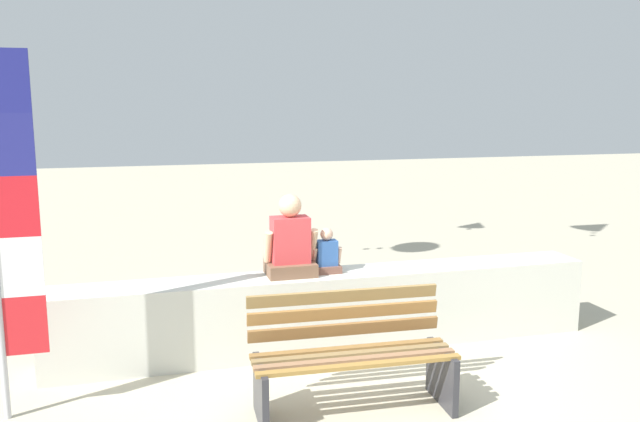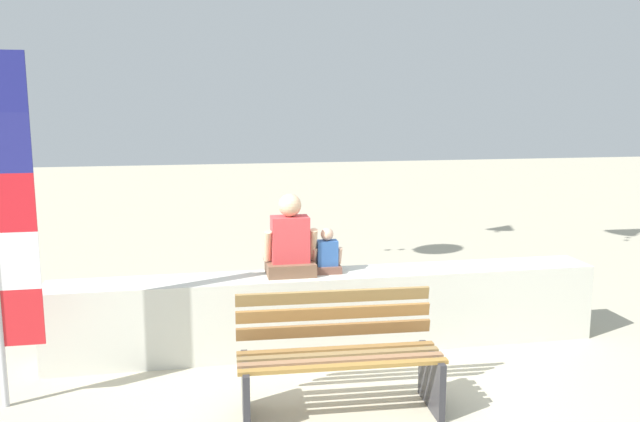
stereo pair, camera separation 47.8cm
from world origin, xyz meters
name	(u,v)px [view 1 (the left image)]	position (x,y,z in m)	size (l,w,h in m)	color
ground_plane	(376,406)	(0.00, 0.00, 0.00)	(40.00, 40.00, 0.00)	#B9B197
seawall_ledge	(330,310)	(0.00, 1.28, 0.37)	(5.21, 0.49, 0.74)	beige
park_bench	(352,357)	(-0.19, 0.03, 0.41)	(1.57, 0.67, 0.88)	olive
person_adult	(290,244)	(-0.38, 1.31, 1.04)	(0.50, 0.37, 0.76)	brown
person_child	(327,255)	(-0.03, 1.31, 0.91)	(0.28, 0.21, 0.43)	brown
flag_banner	(8,220)	(-2.63, 0.56, 1.51)	(0.35, 0.05, 2.72)	#B7B7BC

